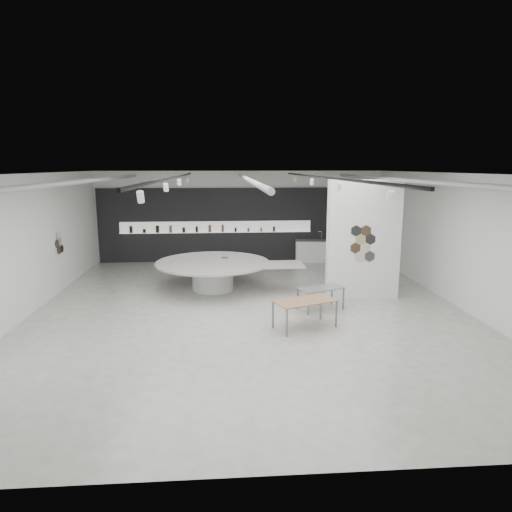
{
  "coord_description": "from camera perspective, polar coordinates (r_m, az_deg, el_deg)",
  "views": [
    {
      "loc": [
        -0.72,
        -12.28,
        3.99
      ],
      "look_at": [
        0.27,
        1.2,
        1.32
      ],
      "focal_mm": 32.0,
      "sensor_mm": 36.0,
      "label": 1
    }
  ],
  "objects": [
    {
      "name": "back_wall_display",
      "position": [
        19.38,
        -2.28,
        3.9
      ],
      "size": [
        11.8,
        0.27,
        3.1
      ],
      "color": "black",
      "rests_on": "ground"
    },
    {
      "name": "room",
      "position": [
        12.44,
        -1.25,
        2.3
      ],
      "size": [
        12.02,
        14.02,
        3.82
      ],
      "color": "#B8B7AD",
      "rests_on": "ground"
    },
    {
      "name": "partition_column",
      "position": [
        14.1,
        13.29,
        1.93
      ],
      "size": [
        2.2,
        0.38,
        3.6
      ],
      "color": "white",
      "rests_on": "ground"
    },
    {
      "name": "kitchen_counter",
      "position": [
        19.52,
        7.32,
        0.66
      ],
      "size": [
        1.68,
        0.8,
        1.27
      ],
      "rotation": [
        0.0,
        0.0,
        -0.11
      ],
      "color": "white",
      "rests_on": "ground"
    },
    {
      "name": "sample_table_stone",
      "position": [
        12.97,
        8.11,
        -4.18
      ],
      "size": [
        1.39,
        1.04,
        0.64
      ],
      "rotation": [
        0.0,
        0.0,
        0.39
      ],
      "color": "slate",
      "rests_on": "ground"
    },
    {
      "name": "sample_table_wood",
      "position": [
        11.47,
        6.14,
        -5.79
      ],
      "size": [
        1.69,
        1.28,
        0.71
      ],
      "rotation": [
        0.0,
        0.0,
        0.4
      ],
      "color": "#966D4D",
      "rests_on": "ground"
    },
    {
      "name": "display_island",
      "position": [
        14.95,
        -5.12,
        -1.93
      ],
      "size": [
        4.78,
        3.76,
        0.95
      ],
      "rotation": [
        0.0,
        0.0,
        0.01
      ],
      "color": "white",
      "rests_on": "ground"
    }
  ]
}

